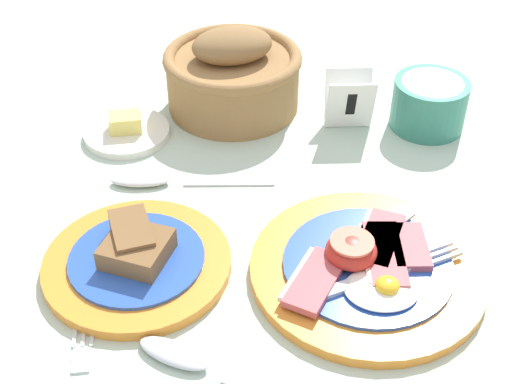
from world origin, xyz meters
The scene contains 9 objects.
ground_plane centered at (0.00, 0.00, 0.00)m, with size 3.00×3.00×0.00m, color #B7CCB7.
breakfast_plate centered at (0.10, -0.01, 0.01)m, with size 0.24×0.24×0.04m.
bread_plate centered at (-0.14, -0.01, 0.01)m, with size 0.19×0.19×0.04m.
sugar_cup centered at (0.20, 0.26, 0.03)m, with size 0.10×0.10×0.06m.
bread_basket centered at (-0.06, 0.30, 0.05)m, with size 0.18×0.18×0.11m.
butter_dish centered at (-0.19, 0.22, 0.01)m, with size 0.11×0.11×0.03m.
number_card centered at (0.10, 0.26, 0.04)m, with size 0.06×0.05×0.07m.
teaspoon_by_saucer centered at (-0.13, 0.13, 0.01)m, with size 0.19×0.03×0.01m.
teaspoon_near_cup centered at (-0.06, -0.14, 0.01)m, with size 0.18×0.09×0.01m.
Camera 1 is at (0.01, -0.53, 0.52)m, focal length 50.00 mm.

